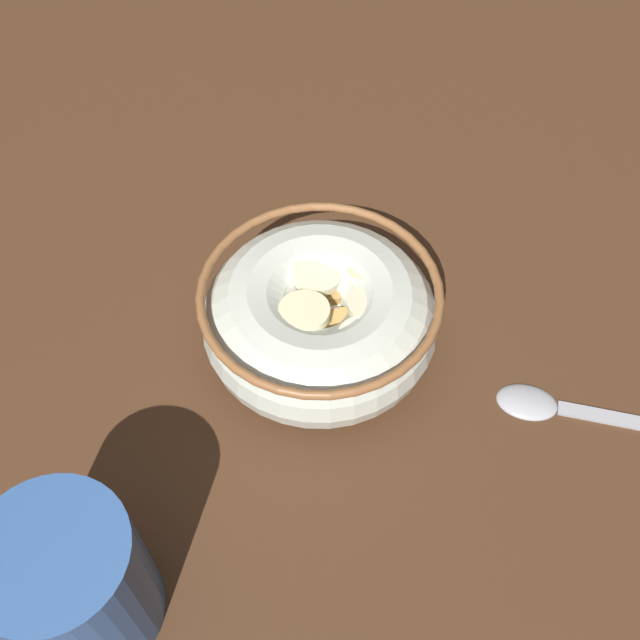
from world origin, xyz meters
The scene contains 4 objects.
ground_plane centered at (0.00, 0.00, -1.00)cm, with size 115.96×115.96×2.00cm, color #472B19.
cereal_bowl centered at (0.00, -0.01, 3.37)cm, with size 15.47×15.47×6.23cm.
spoon centered at (-6.70, 15.55, 0.32)cm, with size 9.20×15.21×0.80cm.
coffee_mug centered at (21.44, 2.11, 4.64)cm, with size 10.62×7.62×9.28cm.
Camera 1 is at (22.00, 18.93, 42.50)cm, focal length 42.21 mm.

